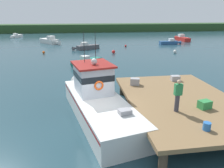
# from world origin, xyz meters

# --- Properties ---
(ground_plane) EXTENTS (200.00, 200.00, 0.00)m
(ground_plane) POSITION_xyz_m (0.00, 0.00, 0.00)
(ground_plane) COLOR #23424C
(dock) EXTENTS (6.00, 9.00, 1.20)m
(dock) POSITION_xyz_m (4.80, 0.00, 1.07)
(dock) COLOR #4C3D2D
(dock) RESTS_ON ground
(main_fishing_boat) EXTENTS (4.27, 9.96, 4.80)m
(main_fishing_boat) POSITION_xyz_m (0.07, 1.06, 1.01)
(main_fishing_boat) COLOR silver
(main_fishing_boat) RESTS_ON ground
(crate_stack_mid_dock) EXTENTS (0.63, 0.48, 0.37)m
(crate_stack_mid_dock) POSITION_xyz_m (5.87, 3.19, 1.38)
(crate_stack_mid_dock) COLOR #9E9EA3
(crate_stack_mid_dock) RESTS_ON dock
(crate_single_far) EXTENTS (0.71, 0.60, 0.46)m
(crate_single_far) POSITION_xyz_m (2.79, 2.70, 1.43)
(crate_single_far) COLOR #9E9EA3
(crate_single_far) RESTS_ON dock
(crate_single_by_cleat) EXTENTS (0.69, 0.57, 0.41)m
(crate_single_by_cleat) POSITION_xyz_m (5.37, -1.43, 1.41)
(crate_single_by_cleat) COLOR #2D8442
(crate_single_by_cleat) RESTS_ON dock
(bait_bucket) EXTENTS (0.32, 0.32, 0.34)m
(bait_bucket) POSITION_xyz_m (4.29, -3.41, 1.37)
(bait_bucket) COLOR #2866B2
(bait_bucket) RESTS_ON dock
(deckhand_by_the_boat) EXTENTS (0.36, 0.22, 1.63)m
(deckhand_by_the_boat) POSITION_xyz_m (3.81, -1.54, 2.06)
(deckhand_by_the_boat) COLOR #383842
(deckhand_by_the_boat) RESTS_ON dock
(moored_boat_far_left) EXTENTS (4.66, 2.93, 1.20)m
(moored_boat_far_left) POSITION_xyz_m (0.18, 25.51, 0.41)
(moored_boat_far_left) COLOR #4C4C51
(moored_boat_far_left) RESTS_ON ground
(moored_boat_far_right) EXTENTS (4.67, 5.39, 1.52)m
(moored_boat_far_right) POSITION_xyz_m (-6.73, 33.81, 0.52)
(moored_boat_far_right) COLOR silver
(moored_boat_far_right) RESTS_ON ground
(moored_boat_near_channel) EXTENTS (1.56, 5.50, 1.39)m
(moored_boat_near_channel) POSITION_xyz_m (21.49, 34.38, 0.48)
(moored_boat_near_channel) COLOR red
(moored_boat_near_channel) RESTS_ON ground
(moored_boat_mid_harbor) EXTENTS (4.28, 1.11, 1.09)m
(moored_boat_mid_harbor) POSITION_xyz_m (16.54, 29.26, 0.37)
(moored_boat_mid_harbor) COLOR #285184
(moored_boat_mid_harbor) RESTS_ON ground
(moored_boat_outer_mooring) EXTENTS (3.76, 3.25, 1.06)m
(moored_boat_outer_mooring) POSITION_xyz_m (-0.06, 14.40, 0.36)
(moored_boat_outer_mooring) COLOR #196B5B
(moored_boat_outer_mooring) RESTS_ON ground
(moored_boat_off_the_point) EXTENTS (2.13, 4.17, 1.05)m
(moored_boat_off_the_point) POSITION_xyz_m (-16.56, 46.56, 0.36)
(moored_boat_off_the_point) COLOR white
(moored_boat_off_the_point) RESTS_ON ground
(mooring_buoy_channel_marker) EXTENTS (0.39, 0.39, 0.39)m
(mooring_buoy_channel_marker) POSITION_xyz_m (7.28, 27.11, 0.19)
(mooring_buoy_channel_marker) COLOR red
(mooring_buoy_channel_marker) RESTS_ON ground
(mooring_buoy_inshore) EXTENTS (0.52, 0.52, 0.52)m
(mooring_buoy_inshore) POSITION_xyz_m (13.42, 19.88, 0.26)
(mooring_buoy_inshore) COLOR silver
(mooring_buoy_inshore) RESTS_ON ground
(mooring_buoy_spare_mooring) EXTENTS (0.40, 0.40, 0.40)m
(mooring_buoy_spare_mooring) POSITION_xyz_m (-6.29, 22.42, 0.20)
(mooring_buoy_spare_mooring) COLOR #EA5B19
(mooring_buoy_spare_mooring) RESTS_ON ground
(mooring_buoy_outer) EXTENTS (0.52, 0.52, 0.52)m
(mooring_buoy_outer) POSITION_xyz_m (4.13, 20.98, 0.26)
(mooring_buoy_outer) COLOR red
(mooring_buoy_outer) RESTS_ON ground
(far_shoreline) EXTENTS (120.00, 8.00, 2.40)m
(far_shoreline) POSITION_xyz_m (0.00, 62.00, 1.20)
(far_shoreline) COLOR #284723
(far_shoreline) RESTS_ON ground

